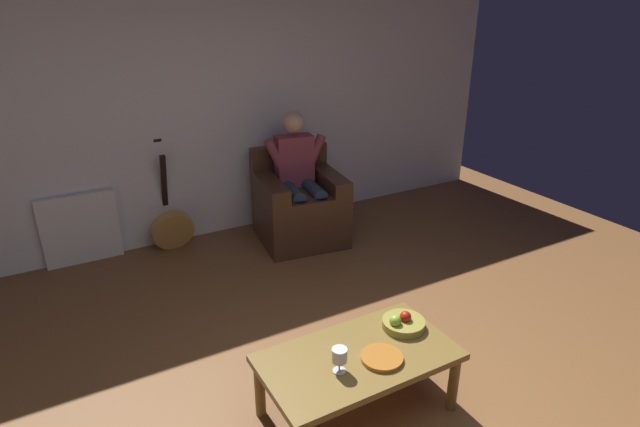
{
  "coord_description": "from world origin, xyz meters",
  "views": [
    {
      "loc": [
        1.39,
        1.54,
        2.23
      ],
      "look_at": [
        -0.3,
        -1.48,
        0.77
      ],
      "focal_mm": 28.94,
      "sensor_mm": 36.0,
      "label": 1
    }
  ],
  "objects": [
    {
      "name": "person_seated",
      "position": [
        -0.7,
        -2.6,
        0.67
      ],
      "size": [
        0.62,
        0.64,
        1.25
      ],
      "rotation": [
        0.0,
        0.0,
        -0.14
      ],
      "color": "brown",
      "rests_on": "ground"
    },
    {
      "name": "decorative_dish",
      "position": [
        -0.02,
        -0.28,
        0.42
      ],
      "size": [
        0.23,
        0.23,
        0.02
      ],
      "primitive_type": "cylinder",
      "color": "#AD6724",
      "rests_on": "coffee_table"
    },
    {
      "name": "fruit_bowl",
      "position": [
        -0.3,
        -0.46,
        0.44
      ],
      "size": [
        0.26,
        0.26,
        0.11
      ],
      "color": "olive",
      "rests_on": "coffee_table"
    },
    {
      "name": "armchair",
      "position": [
        -0.7,
        -2.61,
        0.33
      ],
      "size": [
        0.87,
        0.87,
        0.88
      ],
      "rotation": [
        0.0,
        0.0,
        -0.14
      ],
      "color": "#3E271A",
      "rests_on": "ground"
    },
    {
      "name": "wall_back",
      "position": [
        0.0,
        -3.2,
        1.39
      ],
      "size": [
        6.72,
        0.06,
        2.79
      ],
      "primitive_type": "cube",
      "color": "silver",
      "rests_on": "ground"
    },
    {
      "name": "guitar",
      "position": [
        0.45,
        -3.0,
        0.23
      ],
      "size": [
        0.39,
        0.34,
        1.04
      ],
      "color": "#B1803D",
      "rests_on": "ground"
    },
    {
      "name": "wine_glass_near",
      "position": [
        0.24,
        -0.31,
        0.5
      ],
      "size": [
        0.08,
        0.08,
        0.14
      ],
      "color": "silver",
      "rests_on": "coffee_table"
    },
    {
      "name": "coffee_table",
      "position": [
        0.07,
        -0.38,
        0.35
      ],
      "size": [
        1.09,
        0.6,
        0.4
      ],
      "rotation": [
        0.0,
        0.0,
        -0.0
      ],
      "color": "brown",
      "rests_on": "ground"
    },
    {
      "name": "radiator",
      "position": [
        1.22,
        -3.13,
        0.32
      ],
      "size": [
        0.65,
        0.06,
        0.64
      ],
      "primitive_type": "cube",
      "color": "white",
      "rests_on": "ground"
    }
  ]
}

